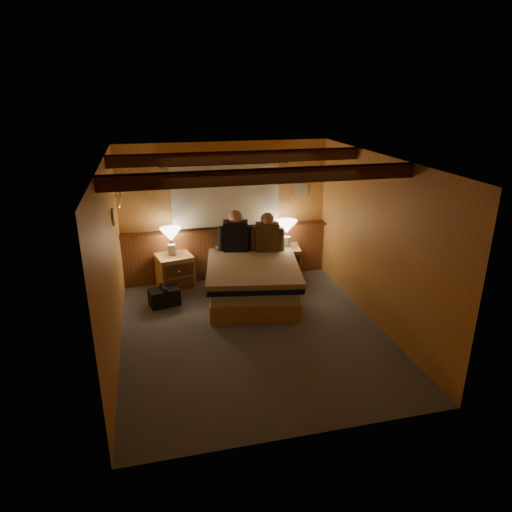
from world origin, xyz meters
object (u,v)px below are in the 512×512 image
object	(u,v)px
nightstand_right	(284,263)
nightstand_left	(175,272)
lamp_left	(171,236)
duffel_bag	(164,297)
bed	(253,280)
person_right	(267,235)
person_left	(236,234)
lamp_right	(287,228)

from	to	relation	value
nightstand_right	nightstand_left	bearing A→B (deg)	-171.28
lamp_left	duffel_bag	xyz separation A→B (m)	(-0.19, -0.62, -0.79)
bed	person_right	xyz separation A→B (m)	(0.37, 0.50, 0.57)
nightstand_right	lamp_left	bearing A→B (deg)	-172.63
lamp_left	person_left	xyz separation A→B (m)	(1.08, -0.06, -0.02)
lamp_left	lamp_right	bearing A→B (deg)	-0.49
nightstand_right	person_right	size ratio (longest dim) A/B	0.89
person_right	lamp_right	bearing A→B (deg)	34.37
lamp_left	person_right	bearing A→B (deg)	-6.76
nightstand_right	lamp_right	xyz separation A→B (m)	(0.05, 0.02, 0.63)
person_left	duffel_bag	bearing A→B (deg)	-143.74
nightstand_left	person_right	size ratio (longest dim) A/B	0.94
nightstand_right	lamp_left	world-z (taller)	lamp_left
nightstand_left	person_left	bearing A→B (deg)	-12.66
nightstand_left	lamp_right	xyz separation A→B (m)	(1.96, 0.03, 0.63)
person_left	person_right	world-z (taller)	person_left
lamp_right	duffel_bag	xyz separation A→B (m)	(-2.18, -0.60, -0.79)
lamp_right	duffel_bag	world-z (taller)	lamp_right
person_right	bed	bearing A→B (deg)	-115.70
nightstand_left	duffel_bag	size ratio (longest dim) A/B	1.28
lamp_left	duffel_bag	world-z (taller)	lamp_left
bed	lamp_left	distance (m)	1.53
nightstand_left	duffel_bag	world-z (taller)	nightstand_left
lamp_right	nightstand_left	bearing A→B (deg)	-179.16
person_left	duffel_bag	world-z (taller)	person_left
duffel_bag	nightstand_left	bearing A→B (deg)	55.43
nightstand_left	duffel_bag	distance (m)	0.63
nightstand_right	person_left	distance (m)	1.06
nightstand_left	lamp_right	distance (m)	2.06
lamp_right	person_left	bearing A→B (deg)	-177.45
person_left	lamp_left	bearing A→B (deg)	-170.61
nightstand_left	nightstand_right	distance (m)	1.91
nightstand_left	lamp_left	distance (m)	0.63
nightstand_right	lamp_right	distance (m)	0.64
nightstand_right	person_right	bearing A→B (deg)	-148.13
bed	lamp_left	bearing A→B (deg)	160.45
lamp_left	person_right	size ratio (longest dim) A/B	0.66
lamp_left	lamp_right	size ratio (longest dim) A/B	0.96
nightstand_right	person_left	size ratio (longest dim) A/B	0.84
lamp_left	person_left	distance (m)	1.08
person_left	lamp_right	bearing A→B (deg)	15.02
person_right	duffel_bag	world-z (taller)	person_right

